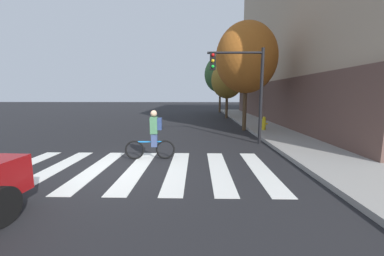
# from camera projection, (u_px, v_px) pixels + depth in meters

# --- Properties ---
(ground_plane) EXTENTS (120.00, 120.00, 0.00)m
(ground_plane) POSITION_uv_depth(u_px,v_px,m) (118.00, 169.00, 6.85)
(ground_plane) COLOR black
(crosswalk_stripes) EXTENTS (7.92, 3.78, 0.01)m
(crosswalk_stripes) POSITION_uv_depth(u_px,v_px,m) (137.00, 169.00, 6.84)
(crosswalk_stripes) COLOR silver
(crosswalk_stripes) RESTS_ON ground
(cyclist) EXTENTS (1.71, 0.38, 1.69)m
(cyclist) POSITION_uv_depth(u_px,v_px,m) (153.00, 135.00, 7.81)
(cyclist) COLOR black
(cyclist) RESTS_ON ground
(traffic_light_near) EXTENTS (2.47, 0.28, 4.20)m
(traffic_light_near) POSITION_uv_depth(u_px,v_px,m) (243.00, 80.00, 10.04)
(traffic_light_near) COLOR black
(traffic_light_near) RESTS_ON ground
(fire_hydrant) EXTENTS (0.33, 0.22, 0.78)m
(fire_hydrant) POSITION_uv_depth(u_px,v_px,m) (264.00, 123.00, 13.46)
(fire_hydrant) COLOR gold
(fire_hydrant) RESTS_ON sidewalk
(street_tree_near) EXTENTS (3.62, 3.62, 6.45)m
(street_tree_near) POSITION_uv_depth(u_px,v_px,m) (246.00, 58.00, 13.62)
(street_tree_near) COLOR #4C3823
(street_tree_near) RESTS_ON ground
(street_tree_mid) EXTENTS (2.92, 2.92, 5.19)m
(street_tree_mid) POSITION_uv_depth(u_px,v_px,m) (227.00, 80.00, 21.03)
(street_tree_mid) COLOR #4C3823
(street_tree_mid) RESTS_ON ground
(street_tree_far) EXTENTS (3.85, 3.85, 6.84)m
(street_tree_far) POSITION_uv_depth(u_px,v_px,m) (220.00, 74.00, 27.92)
(street_tree_far) COLOR #4C3823
(street_tree_far) RESTS_ON ground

